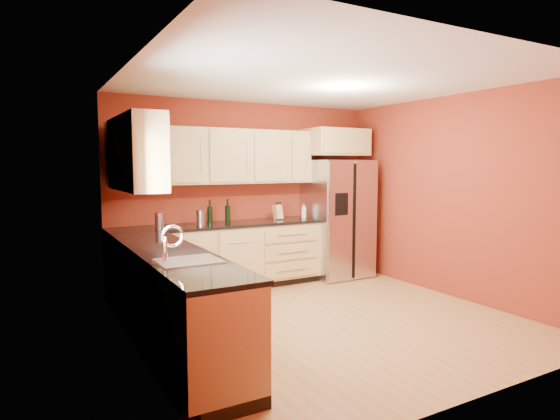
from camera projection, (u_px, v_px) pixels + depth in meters
name	position (u px, v px, depth m)	size (l,w,h in m)	color
floor	(324.00, 320.00, 5.18)	(4.00, 4.00, 0.00)	#AF7643
ceiling	(326.00, 80.00, 4.93)	(4.00, 4.00, 0.00)	silver
wall_back	(247.00, 193.00, 6.79)	(4.00, 0.04, 2.60)	maroon
wall_front	(485.00, 223.00, 3.31)	(4.00, 0.04, 2.60)	maroon
wall_left	(136.00, 212.00, 4.09)	(0.04, 4.00, 2.60)	maroon
wall_right	(453.00, 197.00, 6.02)	(0.04, 4.00, 2.60)	maroon
base_cabinets_back	(220.00, 259.00, 6.35)	(2.90, 0.60, 0.88)	tan
base_cabinets_left	(172.00, 303.00, 4.32)	(0.60, 2.80, 0.88)	tan
countertop_back	(220.00, 225.00, 6.30)	(2.90, 0.62, 0.04)	black
countertop_left	(172.00, 254.00, 4.28)	(0.62, 2.80, 0.04)	black
upper_cabinets_back	(235.00, 156.00, 6.48)	(2.30, 0.33, 0.75)	tan
upper_cabinets_left	(135.00, 153.00, 4.75)	(0.33, 1.35, 0.75)	tan
corner_upper_cabinet	(133.00, 155.00, 5.65)	(0.62, 0.33, 0.75)	tan
over_fridge_cabinet	(335.00, 142.00, 7.11)	(0.92, 0.60, 0.40)	tan
refrigerator	(337.00, 218.00, 7.16)	(0.90, 0.75, 1.78)	#AFAFB4
window	(151.00, 186.00, 3.64)	(0.03, 0.90, 1.00)	white
sink_faucet	(189.00, 243.00, 3.83)	(0.50, 0.42, 0.30)	white
canister_left	(201.00, 218.00, 6.10)	(0.12, 0.12, 0.20)	#AFAFB4
canister_right	(159.00, 220.00, 5.90)	(0.12, 0.12, 0.19)	#AFAFB4
wine_bottle_a	(210.00, 212.00, 6.20)	(0.07, 0.07, 0.33)	black
wine_bottle_b	(228.00, 211.00, 6.30)	(0.08, 0.08, 0.34)	black
knife_block	(278.00, 212.00, 6.78)	(0.10, 0.09, 0.21)	tan
soap_dispenser	(304.00, 211.00, 6.96)	(0.07, 0.07, 0.21)	white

